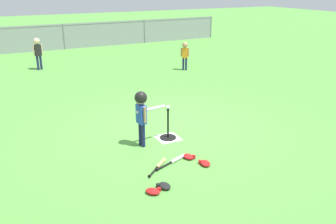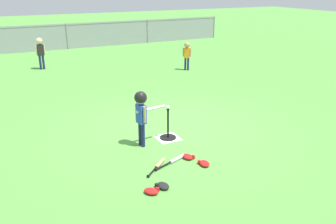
{
  "view_description": "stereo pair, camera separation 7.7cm",
  "coord_description": "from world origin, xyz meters",
  "px_view_note": "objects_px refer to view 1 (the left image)",
  "views": [
    {
      "loc": [
        -3.19,
        -6.09,
        2.89
      ],
      "look_at": [
        -0.28,
        -0.44,
        0.55
      ],
      "focal_mm": 37.69,
      "sensor_mm": 36.0,
      "label": 1
    },
    {
      "loc": [
        -3.12,
        -6.13,
        2.89
      ],
      "look_at": [
        -0.28,
        -0.44,
        0.55
      ],
      "focal_mm": 37.69,
      "sensor_mm": 36.0,
      "label": 2
    }
  ],
  "objects_px": {
    "fielder_near_left": "(38,49)",
    "spare_bat_wood": "(159,165)",
    "glove_by_plate": "(205,163)",
    "glove_tossed_aside": "(153,191)",
    "glove_outfield_drop": "(164,186)",
    "batting_tee": "(168,134)",
    "batter_child": "(142,108)",
    "fielder_deep_center": "(185,52)",
    "spare_bat_silver": "(175,160)",
    "baseball_on_tee": "(168,107)",
    "glove_near_bats": "(188,157)"
  },
  "relations": [
    {
      "from": "fielder_deep_center",
      "to": "batting_tee",
      "type": "bearing_deg",
      "value": -122.97
    },
    {
      "from": "baseball_on_tee",
      "to": "fielder_near_left",
      "type": "height_order",
      "value": "fielder_near_left"
    },
    {
      "from": "fielder_near_left",
      "to": "glove_tossed_aside",
      "type": "xyz_separation_m",
      "value": [
        0.27,
        -8.88,
        -0.68
      ]
    },
    {
      "from": "fielder_near_left",
      "to": "spare_bat_silver",
      "type": "relative_size",
      "value": 1.63
    },
    {
      "from": "fielder_deep_center",
      "to": "spare_bat_wood",
      "type": "xyz_separation_m",
      "value": [
        -3.81,
        -5.81,
        -0.6
      ]
    },
    {
      "from": "batter_child",
      "to": "fielder_deep_center",
      "type": "relative_size",
      "value": 1.09
    },
    {
      "from": "glove_by_plate",
      "to": "glove_outfield_drop",
      "type": "height_order",
      "value": "same"
    },
    {
      "from": "batter_child",
      "to": "glove_near_bats",
      "type": "bearing_deg",
      "value": -59.18
    },
    {
      "from": "fielder_deep_center",
      "to": "glove_near_bats",
      "type": "bearing_deg",
      "value": -119.14
    },
    {
      "from": "glove_tossed_aside",
      "to": "batting_tee",
      "type": "bearing_deg",
      "value": 56.44
    },
    {
      "from": "spare_bat_silver",
      "to": "spare_bat_wood",
      "type": "xyz_separation_m",
      "value": [
        -0.32,
        -0.03,
        -0.0
      ]
    },
    {
      "from": "batter_child",
      "to": "fielder_near_left",
      "type": "distance_m",
      "value": 7.37
    },
    {
      "from": "batter_child",
      "to": "glove_by_plate",
      "type": "relative_size",
      "value": 4.27
    },
    {
      "from": "glove_near_bats",
      "to": "fielder_deep_center",
      "type": "bearing_deg",
      "value": 60.86
    },
    {
      "from": "fielder_deep_center",
      "to": "glove_outfield_drop",
      "type": "xyz_separation_m",
      "value": [
        -4.02,
        -6.43,
        -0.6
      ]
    },
    {
      "from": "baseball_on_tee",
      "to": "fielder_near_left",
      "type": "distance_m",
      "value": 7.38
    },
    {
      "from": "spare_bat_wood",
      "to": "glove_tossed_aside",
      "type": "distance_m",
      "value": 0.8
    },
    {
      "from": "batting_tee",
      "to": "glove_by_plate",
      "type": "xyz_separation_m",
      "value": [
        0.05,
        -1.26,
        -0.06
      ]
    },
    {
      "from": "glove_by_plate",
      "to": "glove_tossed_aside",
      "type": "distance_m",
      "value": 1.19
    },
    {
      "from": "glove_tossed_aside",
      "to": "fielder_deep_center",
      "type": "bearing_deg",
      "value": 56.88
    },
    {
      "from": "fielder_near_left",
      "to": "spare_bat_wood",
      "type": "height_order",
      "value": "fielder_near_left"
    },
    {
      "from": "batting_tee",
      "to": "spare_bat_silver",
      "type": "bearing_deg",
      "value": -110.24
    },
    {
      "from": "baseball_on_tee",
      "to": "batter_child",
      "type": "distance_m",
      "value": 0.59
    },
    {
      "from": "batter_child",
      "to": "fielder_near_left",
      "type": "bearing_deg",
      "value": 96.03
    },
    {
      "from": "spare_bat_wood",
      "to": "glove_near_bats",
      "type": "xyz_separation_m",
      "value": [
        0.58,
        0.03,
        0.01
      ]
    },
    {
      "from": "batting_tee",
      "to": "glove_near_bats",
      "type": "relative_size",
      "value": 2.52
    },
    {
      "from": "fielder_near_left",
      "to": "spare_bat_wood",
      "type": "distance_m",
      "value": 8.27
    },
    {
      "from": "fielder_near_left",
      "to": "glove_near_bats",
      "type": "bearing_deg",
      "value": -81.11
    },
    {
      "from": "glove_outfield_drop",
      "to": "glove_tossed_aside",
      "type": "bearing_deg",
      "value": -164.96
    },
    {
      "from": "batter_child",
      "to": "fielder_deep_center",
      "type": "height_order",
      "value": "batter_child"
    },
    {
      "from": "glove_tossed_aside",
      "to": "glove_by_plate",
      "type": "bearing_deg",
      "value": 18.11
    },
    {
      "from": "batter_child",
      "to": "spare_bat_wood",
      "type": "height_order",
      "value": "batter_child"
    },
    {
      "from": "glove_outfield_drop",
      "to": "spare_bat_wood",
      "type": "bearing_deg",
      "value": 70.82
    },
    {
      "from": "spare_bat_silver",
      "to": "glove_tossed_aside",
      "type": "relative_size",
      "value": 2.51
    },
    {
      "from": "glove_near_bats",
      "to": "glove_tossed_aside",
      "type": "height_order",
      "value": "same"
    },
    {
      "from": "glove_near_bats",
      "to": "fielder_near_left",
      "type": "bearing_deg",
      "value": 98.89
    },
    {
      "from": "batter_child",
      "to": "fielder_near_left",
      "type": "xyz_separation_m",
      "value": [
        -0.77,
        7.33,
        -0.05
      ]
    },
    {
      "from": "spare_bat_wood",
      "to": "glove_by_plate",
      "type": "bearing_deg",
      "value": -23.13
    },
    {
      "from": "fielder_deep_center",
      "to": "fielder_near_left",
      "type": "bearing_deg",
      "value": 151.97
    },
    {
      "from": "glove_tossed_aside",
      "to": "glove_outfield_drop",
      "type": "distance_m",
      "value": 0.22
    },
    {
      "from": "fielder_near_left",
      "to": "glove_near_bats",
      "type": "distance_m",
      "value": 8.31
    },
    {
      "from": "spare_bat_wood",
      "to": "batting_tee",
      "type": "bearing_deg",
      "value": 55.49
    },
    {
      "from": "baseball_on_tee",
      "to": "glove_near_bats",
      "type": "relative_size",
      "value": 0.3
    },
    {
      "from": "baseball_on_tee",
      "to": "spare_bat_wood",
      "type": "distance_m",
      "value": 1.31
    },
    {
      "from": "glove_near_bats",
      "to": "glove_by_plate",
      "type": "bearing_deg",
      "value": -69.12
    },
    {
      "from": "fielder_deep_center",
      "to": "fielder_near_left",
      "type": "distance_m",
      "value": 5.1
    },
    {
      "from": "batting_tee",
      "to": "batter_child",
      "type": "height_order",
      "value": "batter_child"
    },
    {
      "from": "batting_tee",
      "to": "glove_near_bats",
      "type": "bearing_deg",
      "value": -94.51
    },
    {
      "from": "spare_bat_wood",
      "to": "fielder_near_left",
      "type": "bearing_deg",
      "value": 94.85
    },
    {
      "from": "batting_tee",
      "to": "fielder_near_left",
      "type": "bearing_deg",
      "value": 100.56
    }
  ]
}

